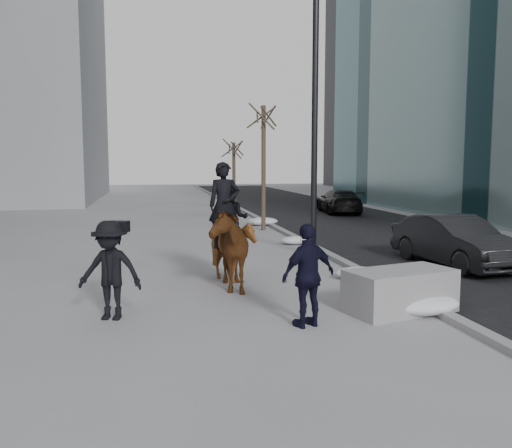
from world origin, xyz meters
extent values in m
plane|color=gray|center=(0.00, 0.00, 0.00)|extent=(120.00, 120.00, 0.00)
cube|color=black|center=(7.00, 10.00, 0.01)|extent=(8.00, 90.00, 0.01)
cube|color=gray|center=(3.00, 10.00, 0.06)|extent=(0.25, 90.00, 0.12)
cube|color=gray|center=(2.38, -0.56, 0.40)|extent=(2.17, 1.47, 0.79)
imported|color=black|center=(5.81, 3.31, 0.68)|extent=(1.83, 4.25, 1.36)
imported|color=black|center=(8.00, 18.50, 0.65)|extent=(2.33, 4.68, 1.31)
imported|color=#4C280F|center=(-0.54, 1.97, 0.91)|extent=(1.02, 2.16, 1.81)
imported|color=black|center=(-0.54, 2.12, 1.83)|extent=(0.70, 0.47, 1.90)
cube|color=#101B3B|center=(-0.54, 2.12, 1.43)|extent=(0.49, 0.57, 0.06)
imported|color=#4E2B0F|center=(-0.26, 2.58, 0.73)|extent=(1.48, 1.58, 1.46)
imported|color=black|center=(-0.26, 2.73, 1.46)|extent=(0.86, 0.75, 1.52)
cube|color=#0F0F37|center=(-0.26, 2.73, 1.14)|extent=(0.61, 0.66, 0.06)
imported|color=black|center=(0.45, -1.10, 0.88)|extent=(1.11, 0.75, 1.75)
cylinder|color=#EA440D|center=(0.40, -0.55, 1.15)|extent=(0.04, 0.18, 0.07)
imported|color=black|center=(-2.85, -0.02, 0.88)|extent=(1.28, 0.96, 1.75)
cube|color=black|center=(-2.70, 0.23, 1.62)|extent=(0.41, 0.32, 0.20)
cylinder|color=black|center=(2.60, 5.64, 4.50)|extent=(0.18, 0.18, 9.00)
ellipsoid|color=silver|center=(2.70, -0.77, 0.18)|extent=(1.44, 0.91, 0.37)
ellipsoid|color=silver|center=(2.70, 7.90, 0.14)|extent=(1.08, 0.68, 0.27)
ellipsoid|color=silver|center=(2.70, 13.59, 0.18)|extent=(1.39, 0.88, 0.35)
ellipsoid|color=silver|center=(2.70, 2.31, 0.14)|extent=(1.11, 0.70, 0.28)
camera|label=1|loc=(-2.12, -9.68, 2.76)|focal=38.00mm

